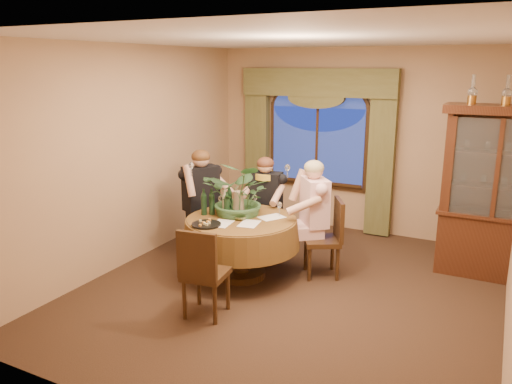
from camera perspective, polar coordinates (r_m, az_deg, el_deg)
The scene contains 34 objects.
floor at distance 5.94m, azimuth 3.91°, elevation -11.05°, with size 5.00×5.00×0.00m, color black.
wall_back at distance 7.81m, azimuth 11.34°, elevation 5.67°, with size 4.50×4.50×0.00m, color #A37F5C.
ceiling at distance 5.37m, azimuth 4.44°, elevation 17.05°, with size 5.00×5.00×0.00m, color white.
window at distance 7.94m, azimuth 6.99°, elevation 5.25°, with size 1.62×0.10×1.32m, color navy, non-canonical shape.
arched_transom at distance 7.86m, azimuth 7.17°, elevation 10.87°, with size 1.60×0.06×0.44m, color navy, non-canonical shape.
drapery_left at distance 8.32m, azimuth 0.15°, elevation 4.93°, with size 0.38×0.14×2.32m, color #4D4D24.
drapery_right at distance 7.63m, azimuth 14.12°, elevation 3.63°, with size 0.38×0.14×2.32m, color #4D4D24.
swag_valance at distance 7.78m, azimuth 7.01°, elevation 12.32°, with size 2.45×0.16×0.42m, color #4D4D24, non-canonical shape.
dining_table at distance 6.13m, azimuth -1.68°, elevation -6.37°, with size 1.43×1.43×0.75m, color brown.
china_cabinet at distance 6.61m, azimuth 25.61°, elevation -0.18°, with size 1.30×0.51×2.09m, color #33160B.
oil_lamp_left at distance 6.45m, azimuth 23.54°, elevation 10.71°, with size 0.11×0.11×0.34m, color #A5722D, non-canonical shape.
oil_lamp_center at distance 6.44m, azimuth 26.79°, elevation 10.36°, with size 0.11×0.11×0.34m, color #A5722D, non-canonical shape.
chair_right at distance 6.18m, azimuth 7.53°, elevation -5.29°, with size 0.42×0.42×0.96m, color black.
chair_back_right at distance 6.97m, azimuth 0.86°, elevation -2.88°, with size 0.42×0.42×0.96m, color black.
chair_back at distance 6.84m, azimuth -5.43°, elevation -3.26°, with size 0.42×0.42×0.96m, color black.
chair_front_left at distance 5.22m, azimuth -5.75°, elevation -9.02°, with size 0.42×0.42×0.96m, color black.
person_pink at distance 6.23m, azimuth 6.67°, elevation -2.80°, with size 0.51×0.47×1.43m, color beige, non-canonical shape.
person_back at distance 6.83m, azimuth -6.27°, elevation -1.14°, with size 0.52×0.48×1.46m, color black, non-canonical shape.
person_scarf at distance 6.83m, azimuth 1.12°, elevation -1.50°, with size 0.48×0.44×1.35m, color black, non-canonical shape.
stoneware_vase at distance 6.16m, azimuth -2.02°, elevation -1.20°, with size 0.15×0.15×0.28m, color #997F63, non-canonical shape.
centerpiece_plant at distance 6.03m, azimuth -1.71°, elevation 2.73°, with size 0.88×0.97×0.76m, color #325931.
olive_bowl at distance 5.94m, azimuth -1.78°, elevation -2.99°, with size 0.14×0.14×0.04m, color #4F572A.
cheese_platter at distance 5.77m, azimuth -5.70°, elevation -3.71°, with size 0.34×0.34×0.02m, color black.
wine_bottle_0 at distance 6.14m, azimuth -5.07°, elevation -1.08°, with size 0.07×0.07×0.33m, color black.
wine_bottle_1 at distance 6.26m, azimuth -3.06°, elevation -0.74°, with size 0.07×0.07×0.33m, color black.
wine_bottle_2 at distance 6.13m, azimuth -5.98°, elevation -1.12°, with size 0.07×0.07×0.33m, color black.
wine_bottle_3 at distance 5.96m, azimuth -3.35°, elevation -1.52°, with size 0.07×0.07×0.33m, color black.
wine_bottle_4 at distance 6.10m, azimuth -3.58°, elevation -1.16°, with size 0.07×0.07×0.33m, color tan.
tasting_paper_0 at distance 5.79m, azimuth -0.78°, elevation -3.64°, with size 0.21×0.30×0.00m, color white.
tasting_paper_1 at distance 6.03m, azimuth 1.81°, elevation -2.90°, with size 0.21×0.30×0.00m, color white.
tasting_paper_2 at distance 5.81m, azimuth -3.95°, elevation -3.62°, with size 0.21×0.30×0.00m, color white.
wine_glass_person_pink at distance 6.08m, azimuth 2.70°, elevation -1.94°, with size 0.07×0.07×0.18m, color silver, non-canonical shape.
wine_glass_person_back at distance 6.37m, azimuth -4.05°, elevation -1.20°, with size 0.07×0.07×0.18m, color silver, non-canonical shape.
wine_glass_person_scarf at distance 6.41m, azimuth -0.12°, elevation -1.06°, with size 0.07×0.07×0.18m, color silver, non-canonical shape.
Camera 1 is at (2.07, -4.95, 2.55)m, focal length 35.00 mm.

